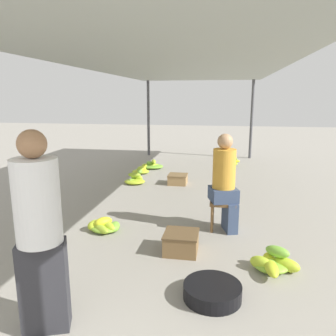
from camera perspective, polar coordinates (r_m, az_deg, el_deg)
canopy_post_back_left at (r=10.12m, az=-3.43°, el=8.59°), size 0.08×0.08×2.26m
canopy_post_back_right at (r=9.89m, az=14.36°, el=8.15°), size 0.08×0.08×2.26m
canopy_tarp at (r=5.74m, az=2.21°, el=17.37°), size 3.47×8.73×0.04m
vendor_foreground at (r=2.60m, az=-21.46°, el=-10.23°), size 0.42×0.42×1.55m
stool at (r=4.49m, az=9.52°, el=-6.60°), size 0.34×0.34×0.40m
vendor_seated at (r=4.38m, az=9.92°, el=-2.28°), size 0.43×0.43×1.30m
basin_black at (r=3.14m, az=7.73°, el=-20.52°), size 0.52×0.52×0.13m
banana_pile_left_0 at (r=6.88m, az=-5.77°, el=-2.06°), size 0.43×0.47×0.24m
banana_pile_left_1 at (r=4.53m, az=-11.05°, el=-9.94°), size 0.47×0.39×0.19m
banana_pile_left_2 at (r=7.74m, az=-4.84°, el=-0.45°), size 0.41×0.44×0.18m
banana_pile_left_3 at (r=8.32m, az=-2.95°, el=0.44°), size 0.55×0.61×0.23m
banana_pile_right_0 at (r=3.68m, az=17.75°, el=-15.54°), size 0.54×0.50×0.25m
banana_pile_right_1 at (r=8.79m, az=10.92°, el=1.26°), size 0.44×0.35×0.28m
crate_near at (r=6.78m, az=1.71°, el=-1.96°), size 0.39×0.39×0.20m
crate_mid at (r=3.88m, az=2.30°, el=-12.81°), size 0.39×0.39×0.24m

